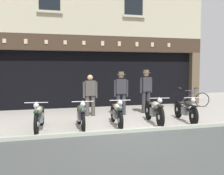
# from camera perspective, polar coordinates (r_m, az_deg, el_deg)

# --- Properties ---
(ground) EXTENTS (23.11, 22.00, 0.18)m
(ground) POSITION_cam_1_polar(r_m,az_deg,el_deg) (7.00, 6.84, -11.50)
(ground) COLOR #9B958B
(shop_facade) EXTENTS (11.41, 4.42, 6.74)m
(shop_facade) POSITION_cam_1_polar(r_m,az_deg,el_deg) (14.41, -5.59, 3.91)
(shop_facade) COLOR black
(shop_facade) RESTS_ON ground
(motorcycle_left) EXTENTS (0.62, 2.06, 0.92)m
(motorcycle_left) POSITION_cam_1_polar(r_m,az_deg,el_deg) (8.35, -14.92, -5.77)
(motorcycle_left) COLOR black
(motorcycle_left) RESTS_ON ground
(motorcycle_center_left) EXTENTS (0.62, 1.98, 0.91)m
(motorcycle_center_left) POSITION_cam_1_polar(r_m,az_deg,el_deg) (8.41, -6.48, -5.64)
(motorcycle_center_left) COLOR black
(motorcycle_center_left) RESTS_ON ground
(motorcycle_center) EXTENTS (0.62, 2.03, 0.90)m
(motorcycle_center) POSITION_cam_1_polar(r_m,az_deg,el_deg) (8.72, 0.96, -5.29)
(motorcycle_center) COLOR black
(motorcycle_center) RESTS_ON ground
(motorcycle_center_right) EXTENTS (0.62, 2.03, 0.93)m
(motorcycle_center_right) POSITION_cam_1_polar(r_m,az_deg,el_deg) (9.15, 8.76, -4.78)
(motorcycle_center_right) COLOR black
(motorcycle_center_right) RESTS_ON ground
(motorcycle_right) EXTENTS (0.62, 1.98, 0.90)m
(motorcycle_right) POSITION_cam_1_polar(r_m,az_deg,el_deg) (9.75, 15.11, -4.43)
(motorcycle_right) COLOR black
(motorcycle_right) RESTS_ON ground
(salesman_left) EXTENTS (0.56, 0.25, 1.58)m
(salesman_left) POSITION_cam_1_polar(r_m,az_deg,el_deg) (10.45, -4.57, -1.22)
(salesman_left) COLOR #47423D
(salesman_left) RESTS_ON ground
(shopkeeper_center) EXTENTS (0.55, 0.35, 1.69)m
(shopkeeper_center) POSITION_cam_1_polar(r_m,az_deg,el_deg) (10.67, 1.90, -0.72)
(shopkeeper_center) COLOR #2D2D33
(shopkeeper_center) RESTS_ON ground
(salesman_right) EXTENTS (0.56, 0.36, 1.76)m
(salesman_right) POSITION_cam_1_polar(r_m,az_deg,el_deg) (11.21, 7.09, -0.27)
(salesman_right) COLOR #2D2D33
(salesman_right) RESTS_ON ground
(advert_board_near) EXTENTS (0.74, 0.03, 1.09)m
(advert_board_near) POSITION_cam_1_polar(r_m,az_deg,el_deg) (13.43, 4.27, 4.32)
(advert_board_near) COLOR beige
(advert_board_far) EXTENTS (0.64, 0.03, 1.10)m
(advert_board_far) POSITION_cam_1_polar(r_m,az_deg,el_deg) (13.87, 8.75, 4.27)
(advert_board_far) COLOR beige
(leaning_bicycle) EXTENTS (1.67, 0.67, 0.93)m
(leaning_bicycle) POSITION_cam_1_polar(r_m,az_deg,el_deg) (13.47, 16.17, -2.31)
(leaning_bicycle) COLOR black
(leaning_bicycle) RESTS_ON ground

